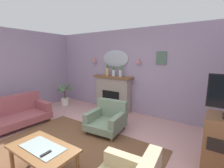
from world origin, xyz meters
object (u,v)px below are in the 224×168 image
(wall_sconce_left, at_px, (94,60))
(tv_remote, at_px, (46,154))
(mantel_vase_centre, at_px, (107,69))
(coffee_table, at_px, (43,151))
(potted_plant_corner_palm, at_px, (65,95))
(fireplace, at_px, (113,93))
(mantel_vase_left, at_px, (114,71))
(floral_couch, at_px, (11,115))
(armchair_near_fireplace, at_px, (107,118))
(framed_picture, at_px, (161,58))
(wall_mirror, at_px, (115,59))
(wall_sconce_right, at_px, (139,61))
(mantel_vase_right, at_px, (120,70))

(wall_sconce_left, xyz_separation_m, tv_remote, (1.76, -3.19, -1.21))
(mantel_vase_centre, distance_m, wall_sconce_left, 0.72)
(coffee_table, xyz_separation_m, potted_plant_corner_palm, (-2.49, 2.50, 0.01))
(mantel_vase_centre, bearing_deg, potted_plant_corner_palm, -162.43)
(fireplace, distance_m, mantel_vase_left, 0.76)
(mantel_vase_centre, relative_size, mantel_vase_left, 1.14)
(mantel_vase_left, relative_size, wall_sconce_left, 2.60)
(mantel_vase_centre, relative_size, potted_plant_corner_palm, 0.48)
(floral_couch, bearing_deg, mantel_vase_left, 58.27)
(tv_remote, relative_size, armchair_near_fireplace, 0.18)
(framed_picture, bearing_deg, floral_couch, -138.30)
(mantel_vase_centre, relative_size, wall_sconce_left, 2.96)
(wall_mirror, xyz_separation_m, framed_picture, (1.50, 0.01, 0.04))
(tv_remote, bearing_deg, fireplace, 106.45)
(framed_picture, xyz_separation_m, tv_remote, (-0.59, -3.25, -1.30))
(fireplace, bearing_deg, floral_couch, -120.60)
(fireplace, height_order, mantel_vase_left, mantel_vase_left)
(wall_mirror, height_order, floral_couch, wall_mirror)
(armchair_near_fireplace, bearing_deg, coffee_table, -89.31)
(wall_mirror, distance_m, wall_sconce_right, 0.85)
(wall_mirror, bearing_deg, wall_sconce_right, -3.37)
(wall_sconce_right, height_order, potted_plant_corner_palm, wall_sconce_right)
(coffee_table, bearing_deg, framed_picture, 76.13)
(mantel_vase_left, height_order, tv_remote, mantel_vase_left)
(coffee_table, height_order, floral_couch, floral_couch)
(wall_sconce_right, bearing_deg, armchair_near_fireplace, -96.43)
(potted_plant_corner_palm, bearing_deg, wall_mirror, 20.66)
(framed_picture, bearing_deg, mantel_vase_right, -171.47)
(mantel_vase_left, relative_size, wall_mirror, 0.38)
(mantel_vase_left, height_order, wall_sconce_left, wall_sconce_left)
(mantel_vase_left, xyz_separation_m, coffee_table, (0.67, -3.00, -0.95))
(wall_mirror, distance_m, wall_sconce_left, 0.85)
(mantel_vase_centre, relative_size, coffee_table, 0.38)
(tv_remote, distance_m, armchair_near_fireplace, 1.83)
(wall_sconce_left, xyz_separation_m, wall_sconce_right, (1.70, 0.00, 0.00))
(framed_picture, height_order, coffee_table, framed_picture)
(mantel_vase_centre, height_order, wall_sconce_left, wall_sconce_left)
(mantel_vase_left, height_order, mantel_vase_right, mantel_vase_right)
(floral_couch, relative_size, armchair_near_fireplace, 1.97)
(mantel_vase_centre, bearing_deg, coffee_table, -73.01)
(fireplace, distance_m, wall_sconce_left, 1.38)
(potted_plant_corner_palm, bearing_deg, wall_sconce_right, 13.26)
(wall_sconce_left, bearing_deg, potted_plant_corner_palm, -146.14)
(mantel_vase_right, height_order, framed_picture, framed_picture)
(wall_sconce_right, bearing_deg, tv_remote, -88.84)
(wall_sconce_right, relative_size, tv_remote, 0.88)
(mantel_vase_left, height_order, potted_plant_corner_palm, mantel_vase_left)
(coffee_table, bearing_deg, floral_couch, 166.67)
(floral_couch, bearing_deg, wall_sconce_left, 76.34)
(mantel_vase_right, relative_size, potted_plant_corner_palm, 0.44)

